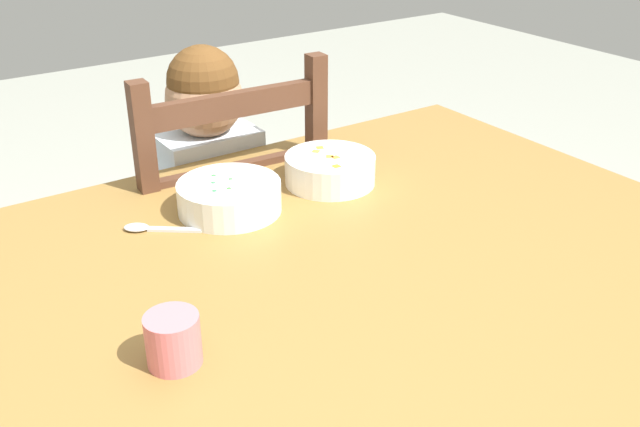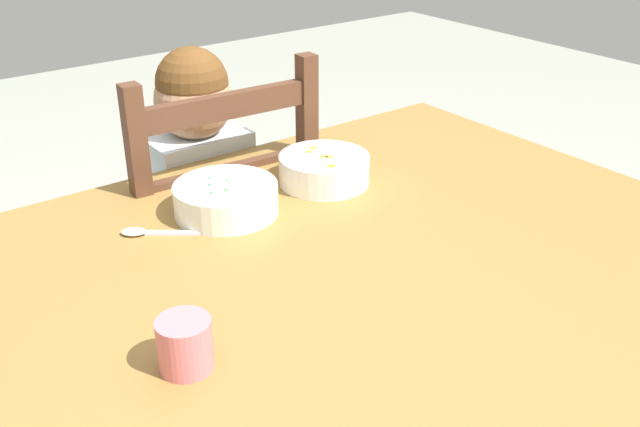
{
  "view_description": "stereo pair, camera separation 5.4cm",
  "coord_description": "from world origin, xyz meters",
  "px_view_note": "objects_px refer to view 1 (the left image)",
  "views": [
    {
      "loc": [
        -0.57,
        -0.82,
        1.31
      ],
      "look_at": [
        0.04,
        0.08,
        0.76
      ],
      "focal_mm": 40.89,
      "sensor_mm": 36.0,
      "label": 1
    },
    {
      "loc": [
        -0.62,
        -0.79,
        1.31
      ],
      "look_at": [
        0.04,
        0.08,
        0.76
      ],
      "focal_mm": 40.89,
      "sensor_mm": 36.0,
      "label": 2
    }
  ],
  "objects_px": {
    "child_figure": "(216,188)",
    "drinking_cup": "(173,340)",
    "bowl_of_peas": "(229,196)",
    "dining_chair": "(219,255)",
    "dining_table": "(328,311)",
    "bowl_of_carrots": "(330,169)",
    "spoon": "(148,228)"
  },
  "relations": [
    {
      "from": "dining_table",
      "to": "bowl_of_peas",
      "type": "relative_size",
      "value": 7.39
    },
    {
      "from": "child_figure",
      "to": "drinking_cup",
      "type": "height_order",
      "value": "child_figure"
    },
    {
      "from": "dining_table",
      "to": "bowl_of_peas",
      "type": "bearing_deg",
      "value": 98.28
    },
    {
      "from": "dining_chair",
      "to": "child_figure",
      "type": "bearing_deg",
      "value": -54.17
    },
    {
      "from": "dining_chair",
      "to": "spoon",
      "type": "distance_m",
      "value": 0.47
    },
    {
      "from": "dining_chair",
      "to": "bowl_of_carrots",
      "type": "xyz_separation_m",
      "value": [
        0.11,
        -0.3,
        0.3
      ]
    },
    {
      "from": "dining_table",
      "to": "spoon",
      "type": "bearing_deg",
      "value": 124.91
    },
    {
      "from": "child_figure",
      "to": "drinking_cup",
      "type": "distance_m",
      "value": 0.76
    },
    {
      "from": "dining_table",
      "to": "bowl_of_carrots",
      "type": "relative_size",
      "value": 7.82
    },
    {
      "from": "spoon",
      "to": "bowl_of_carrots",
      "type": "bearing_deg",
      "value": -1.99
    },
    {
      "from": "child_figure",
      "to": "drinking_cup",
      "type": "bearing_deg",
      "value": -120.31
    },
    {
      "from": "bowl_of_peas",
      "to": "bowl_of_carrots",
      "type": "relative_size",
      "value": 1.06
    },
    {
      "from": "dining_table",
      "to": "child_figure",
      "type": "height_order",
      "value": "child_figure"
    },
    {
      "from": "bowl_of_carrots",
      "to": "dining_chair",
      "type": "bearing_deg",
      "value": 111.08
    },
    {
      "from": "drinking_cup",
      "to": "spoon",
      "type": "bearing_deg",
      "value": 73.06
    },
    {
      "from": "child_figure",
      "to": "bowl_of_peas",
      "type": "relative_size",
      "value": 4.96
    },
    {
      "from": "child_figure",
      "to": "dining_chair",
      "type": "bearing_deg",
      "value": 125.83
    },
    {
      "from": "child_figure",
      "to": "bowl_of_peas",
      "type": "height_order",
      "value": "child_figure"
    },
    {
      "from": "dining_chair",
      "to": "dining_table",
      "type": "bearing_deg",
      "value": -97.19
    },
    {
      "from": "bowl_of_carrots",
      "to": "spoon",
      "type": "height_order",
      "value": "bowl_of_carrots"
    },
    {
      "from": "bowl_of_carrots",
      "to": "spoon",
      "type": "xyz_separation_m",
      "value": [
        -0.38,
        0.01,
        -0.03
      ]
    },
    {
      "from": "bowl_of_carrots",
      "to": "spoon",
      "type": "relative_size",
      "value": 1.47
    },
    {
      "from": "spoon",
      "to": "child_figure",
      "type": "bearing_deg",
      "value": 46.49
    },
    {
      "from": "child_figure",
      "to": "bowl_of_peas",
      "type": "distance_m",
      "value": 0.34
    },
    {
      "from": "bowl_of_carrots",
      "to": "drinking_cup",
      "type": "xyz_separation_m",
      "value": [
        -0.49,
        -0.35,
        0.0
      ]
    },
    {
      "from": "child_figure",
      "to": "spoon",
      "type": "bearing_deg",
      "value": -133.51
    },
    {
      "from": "dining_table",
      "to": "child_figure",
      "type": "xyz_separation_m",
      "value": [
        0.07,
        0.56,
        -0.01
      ]
    },
    {
      "from": "dining_chair",
      "to": "drinking_cup",
      "type": "distance_m",
      "value": 0.81
    },
    {
      "from": "child_figure",
      "to": "bowl_of_carrots",
      "type": "height_order",
      "value": "child_figure"
    },
    {
      "from": "child_figure",
      "to": "spoon",
      "type": "height_order",
      "value": "child_figure"
    },
    {
      "from": "bowl_of_peas",
      "to": "drinking_cup",
      "type": "distance_m",
      "value": 0.44
    },
    {
      "from": "dining_chair",
      "to": "child_figure",
      "type": "xyz_separation_m",
      "value": [
        0.0,
        -0.0,
        0.18
      ]
    }
  ]
}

